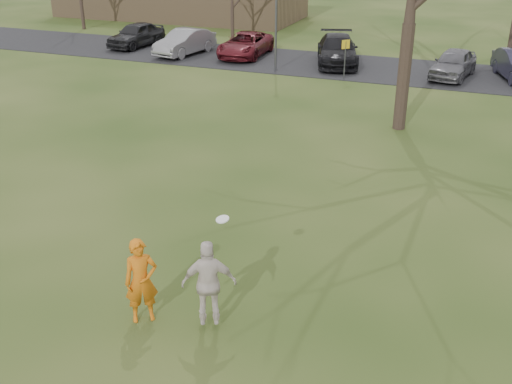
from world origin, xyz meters
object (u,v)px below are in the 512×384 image
car_1 (185,42)px  car_3 (337,50)px  car_0 (136,35)px  car_4 (454,63)px  catching_play (209,283)px  car_2 (245,44)px  player_defender (141,281)px

car_1 → car_3: (9.38, 0.82, 0.04)m
car_0 → car_4: size_ratio=1.04×
car_0 → catching_play: (17.11, -25.29, 0.31)m
car_3 → car_2: bearing=163.1°
player_defender → car_1: player_defender is taller
car_3 → car_4: 6.56m
player_defender → car_0: 29.93m
player_defender → car_3: bearing=57.5°
car_2 → player_defender: bearing=-75.2°
car_2 → car_4: (12.23, -0.88, 0.03)m
car_3 → car_4: size_ratio=1.27×
car_3 → player_defender: bearing=-101.4°
player_defender → car_4: bearing=42.5°
car_1 → car_4: bearing=10.1°
car_1 → car_2: 3.76m
player_defender → car_0: size_ratio=0.43×
car_0 → car_4: car_0 is taller
player_defender → car_0: bearing=84.0°
car_2 → car_1: bearing=-169.0°
car_3 → catching_play: catching_play is taller
car_0 → player_defender: bearing=-51.7°
car_2 → car_4: size_ratio=1.17×
car_0 → car_3: (13.46, -0.22, 0.03)m
player_defender → car_2: 26.56m
player_defender → car_0: player_defender is taller
car_4 → car_0: bearing=-173.4°
car_0 → car_2: size_ratio=0.89×
player_defender → catching_play: bearing=-28.5°
car_3 → catching_play: size_ratio=2.26×
car_0 → car_3: bearing=5.9°
car_2 → car_4: car_4 is taller
car_2 → car_3: bearing=-3.1°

